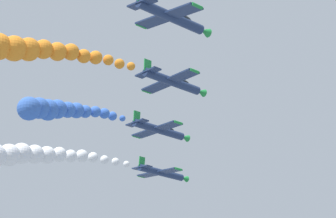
{
  "coord_description": "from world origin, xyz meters",
  "views": [
    {
      "loc": [
        65.69,
        -57.73,
        82.72
      ],
      "look_at": [
        0.0,
        0.0,
        117.87
      ],
      "focal_mm": 74.64,
      "sensor_mm": 36.0,
      "label": 1
    }
  ],
  "objects_px": {
    "airplane_left_outer": "(172,17)",
    "airplane_left_inner": "(160,130)",
    "airplane_right_inner": "(173,82)",
    "airplane_lead": "(162,173)"
  },
  "relations": [
    {
      "from": "airplane_left_outer",
      "to": "airplane_right_inner",
      "type": "bearing_deg",
      "value": 137.85
    },
    {
      "from": "airplane_lead",
      "to": "airplane_right_inner",
      "type": "xyz_separation_m",
      "value": [
        21.4,
        -16.62,
        3.99
      ]
    },
    {
      "from": "airplane_left_inner",
      "to": "airplane_left_outer",
      "type": "height_order",
      "value": "airplane_left_outer"
    },
    {
      "from": "airplane_left_outer",
      "to": "airplane_left_inner",
      "type": "bearing_deg",
      "value": 142.02
    },
    {
      "from": "airplane_lead",
      "to": "airplane_left_outer",
      "type": "xyz_separation_m",
      "value": [
        32.71,
        -26.86,
        4.84
      ]
    },
    {
      "from": "airplane_right_inner",
      "to": "airplane_lead",
      "type": "bearing_deg",
      "value": 142.16
    },
    {
      "from": "airplane_lead",
      "to": "airplane_right_inner",
      "type": "relative_size",
      "value": 1.0
    },
    {
      "from": "airplane_lead",
      "to": "airplane_right_inner",
      "type": "height_order",
      "value": "airplane_right_inner"
    },
    {
      "from": "airplane_lead",
      "to": "airplane_left_outer",
      "type": "height_order",
      "value": "airplane_left_outer"
    },
    {
      "from": "airplane_left_outer",
      "to": "airplane_lead",
      "type": "bearing_deg",
      "value": 140.61
    }
  ]
}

